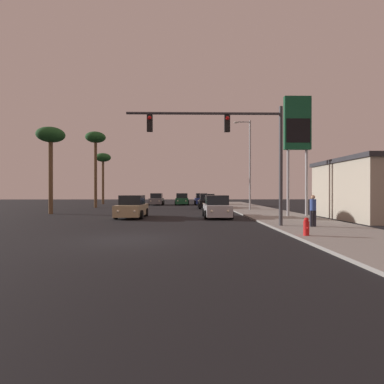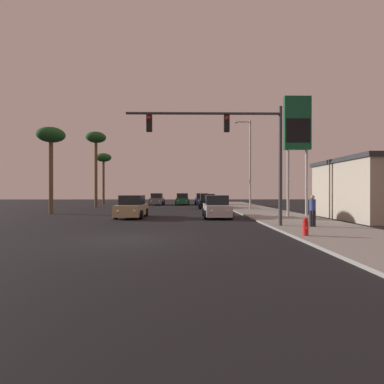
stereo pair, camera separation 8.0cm
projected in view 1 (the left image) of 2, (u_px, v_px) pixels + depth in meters
The scene contains 16 objects.
ground_plane at pixel (128, 240), 12.29m from camera, with size 120.00×120.00×0.00m, color black.
sidewalk_right at pixel (281, 217), 22.46m from camera, with size 5.00×60.00×0.12m.
car_blue at pixel (201, 200), 43.90m from camera, with size 2.04×4.33×1.68m.
car_green at pixel (182, 200), 43.84m from camera, with size 2.04×4.31×1.68m.
car_black at pixel (207, 202), 34.64m from camera, with size 2.04×4.32×1.68m.
car_tan at pixel (132, 208), 22.48m from camera, with size 2.04×4.34×1.68m.
car_silver at pixel (217, 207), 22.50m from camera, with size 2.04×4.31×1.68m.
car_grey at pixel (157, 200), 43.18m from camera, with size 2.04×4.32×1.68m.
traffic_light_mast at pixel (235, 140), 16.27m from camera, with size 8.50×0.36×6.50m.
street_lamp at pixel (249, 160), 30.14m from camera, with size 1.74×0.24×9.00m.
gas_station_sign at pixel (297, 130), 22.49m from camera, with size 2.00×0.42×9.00m.
fire_hydrant at pixel (306, 227), 12.62m from camera, with size 0.24×0.34×0.76m.
pedestrian_on_sidewalk at pixel (313, 209), 15.83m from camera, with size 0.34×0.32×1.67m.
palm_tree_mid at pixel (96, 142), 36.11m from camera, with size 2.40×2.40×9.17m.
palm_tree_far at pixel (103, 160), 46.08m from camera, with size 2.40×2.40×7.85m.
palm_tree_near at pixel (51, 139), 26.10m from camera, with size 2.40×2.40×7.59m.
Camera 1 is at (2.43, -12.33, 2.00)m, focal length 28.00 mm.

